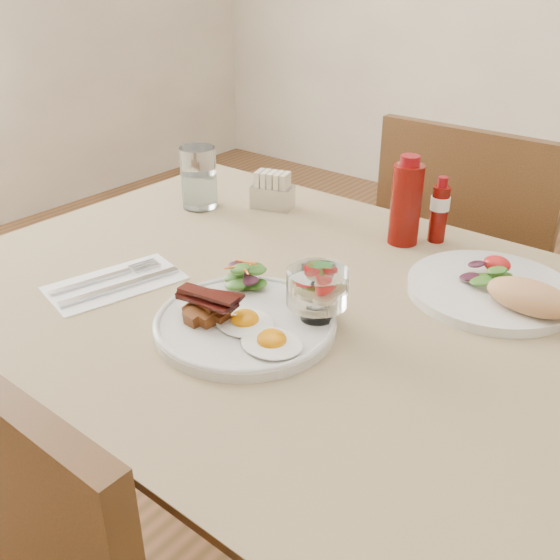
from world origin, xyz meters
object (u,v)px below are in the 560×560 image
(second_plate, at_px, (500,290))
(ketchup_bottle, at_px, (406,203))
(fruit_cup, at_px, (317,288))
(water_glass, at_px, (199,181))
(main_plate, at_px, (245,324))
(sugar_caddy, at_px, (272,192))
(hot_sauce_bottle, at_px, (439,211))
(table, at_px, (317,348))
(chair_far, at_px, (468,279))

(second_plate, bearing_deg, ketchup_bottle, 156.38)
(fruit_cup, relative_size, water_glass, 0.70)
(main_plate, xyz_separation_m, sugar_caddy, (-0.29, 0.42, 0.03))
(fruit_cup, height_order, second_plate, fruit_cup)
(sugar_caddy, bearing_deg, hot_sauce_bottle, -7.05)
(main_plate, distance_m, ketchup_bottle, 0.44)
(second_plate, bearing_deg, hot_sauce_bottle, 141.18)
(second_plate, xyz_separation_m, sugar_caddy, (-0.56, 0.09, 0.02))
(main_plate, bearing_deg, second_plate, 50.92)
(main_plate, xyz_separation_m, ketchup_bottle, (0.03, 0.43, 0.07))
(table, relative_size, sugar_caddy, 13.06)
(second_plate, bearing_deg, fruit_cup, -125.91)
(fruit_cup, height_order, hot_sauce_bottle, hot_sauce_bottle)
(table, distance_m, sugar_caddy, 0.46)
(table, xyz_separation_m, water_glass, (-0.46, 0.19, 0.15))
(sugar_caddy, bearing_deg, fruit_cup, -60.15)
(sugar_caddy, bearing_deg, water_glass, -161.26)
(main_plate, distance_m, hot_sauce_bottle, 0.49)
(chair_far, relative_size, ketchup_bottle, 5.27)
(hot_sauce_bottle, bearing_deg, second_plate, -38.82)
(second_plate, height_order, ketchup_bottle, ketchup_bottle)
(table, xyz_separation_m, fruit_cup, (0.04, -0.06, 0.16))
(table, distance_m, hot_sauce_bottle, 0.38)
(ketchup_bottle, distance_m, water_glass, 0.47)
(fruit_cup, bearing_deg, sugar_caddy, 137.16)
(main_plate, height_order, ketchup_bottle, ketchup_bottle)
(hot_sauce_bottle, bearing_deg, ketchup_bottle, -134.92)
(chair_far, relative_size, sugar_caddy, 9.13)
(second_plate, relative_size, sugar_caddy, 2.80)
(fruit_cup, distance_m, water_glass, 0.56)
(ketchup_bottle, bearing_deg, sugar_caddy, -176.77)
(main_plate, xyz_separation_m, water_glass, (-0.42, 0.32, 0.05))
(ketchup_bottle, relative_size, hot_sauce_bottle, 1.33)
(main_plate, relative_size, water_glass, 2.06)
(ketchup_bottle, xyz_separation_m, sugar_caddy, (-0.32, -0.02, -0.05))
(ketchup_bottle, relative_size, sugar_caddy, 1.73)
(ketchup_bottle, bearing_deg, fruit_cup, -81.89)
(second_plate, relative_size, ketchup_bottle, 1.62)
(chair_far, distance_m, fruit_cup, 0.78)
(main_plate, relative_size, ketchup_bottle, 1.59)
(fruit_cup, bearing_deg, table, 122.71)
(fruit_cup, height_order, ketchup_bottle, ketchup_bottle)
(hot_sauce_bottle, distance_m, sugar_caddy, 0.37)
(fruit_cup, xyz_separation_m, sugar_caddy, (-0.37, 0.34, -0.03))
(chair_far, height_order, hot_sauce_bottle, chair_far)
(sugar_caddy, relative_size, water_glass, 0.75)
(chair_far, height_order, second_plate, chair_far)
(main_plate, relative_size, hot_sauce_bottle, 2.11)
(water_glass, bearing_deg, hot_sauce_bottle, 18.03)
(fruit_cup, relative_size, second_plate, 0.33)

